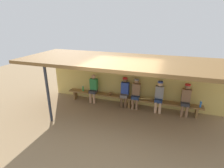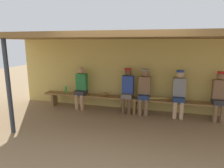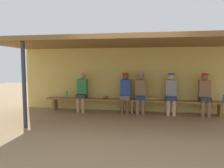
# 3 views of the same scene
# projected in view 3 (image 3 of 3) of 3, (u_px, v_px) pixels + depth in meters

# --- Properties ---
(ground_plane) EXTENTS (24.00, 24.00, 0.00)m
(ground_plane) POSITION_uv_depth(u_px,v_px,m) (128.00, 126.00, 5.53)
(ground_plane) COLOR #937754
(back_wall) EXTENTS (8.00, 0.20, 2.20)m
(back_wall) POSITION_uv_depth(u_px,v_px,m) (133.00, 79.00, 7.40)
(back_wall) COLOR #D8BC60
(back_wall) RESTS_ON ground
(dugout_roof) EXTENTS (8.00, 2.80, 0.12)m
(dugout_roof) POSITION_uv_depth(u_px,v_px,m) (131.00, 42.00, 6.02)
(dugout_roof) COLOR brown
(dugout_roof) RESTS_ON back_wall
(support_post) EXTENTS (0.10, 0.10, 2.20)m
(support_post) POSITION_uv_depth(u_px,v_px,m) (24.00, 85.00, 5.32)
(support_post) COLOR #2D333D
(support_post) RESTS_ON ground
(bench) EXTENTS (6.00, 0.36, 0.46)m
(bench) POSITION_uv_depth(u_px,v_px,m) (132.00, 102.00, 7.02)
(bench) COLOR olive
(bench) RESTS_ON ground
(player_with_sunglasses) EXTENTS (0.34, 0.42, 1.34)m
(player_with_sunglasses) POSITION_uv_depth(u_px,v_px,m) (82.00, 90.00, 7.28)
(player_with_sunglasses) COLOR #333338
(player_with_sunglasses) RESTS_ON ground
(player_leftmost) EXTENTS (0.34, 0.42, 1.34)m
(player_leftmost) POSITION_uv_depth(u_px,v_px,m) (171.00, 92.00, 6.79)
(player_leftmost) COLOR navy
(player_leftmost) RESTS_ON ground
(player_near_post) EXTENTS (0.34, 0.42, 1.34)m
(player_near_post) POSITION_uv_depth(u_px,v_px,m) (205.00, 92.00, 6.62)
(player_near_post) COLOR #333338
(player_near_post) RESTS_ON ground
(player_rightmost) EXTENTS (0.34, 0.42, 1.34)m
(player_rightmost) POSITION_uv_depth(u_px,v_px,m) (140.00, 91.00, 6.95)
(player_rightmost) COLOR navy
(player_rightmost) RESTS_ON ground
(player_shirtless_tan) EXTENTS (0.34, 0.42, 1.34)m
(player_shirtless_tan) POSITION_uv_depth(u_px,v_px,m) (125.00, 91.00, 7.03)
(player_shirtless_tan) COLOR slate
(player_shirtless_tan) RESTS_ON ground
(water_bottle_blue) EXTENTS (0.07, 0.07, 0.27)m
(water_bottle_blue) POSITION_uv_depth(u_px,v_px,m) (224.00, 98.00, 6.53)
(water_bottle_blue) COLOR blue
(water_bottle_blue) RESTS_ON bench
(water_bottle_orange) EXTENTS (0.06, 0.06, 0.26)m
(water_bottle_orange) POSITION_uv_depth(u_px,v_px,m) (67.00, 94.00, 7.39)
(water_bottle_orange) COLOR green
(water_bottle_orange) RESTS_ON bench
(baseball_glove_dark_brown) EXTENTS (0.28, 0.29, 0.09)m
(baseball_glove_dark_brown) POSITION_uv_depth(u_px,v_px,m) (105.00, 97.00, 7.19)
(baseball_glove_dark_brown) COLOR olive
(baseball_glove_dark_brown) RESTS_ON bench
(baseball_bat) EXTENTS (0.75, 0.22, 0.07)m
(baseball_bat) POSITION_uv_depth(u_px,v_px,m) (151.00, 99.00, 6.91)
(baseball_bat) COLOR tan
(baseball_bat) RESTS_ON bench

